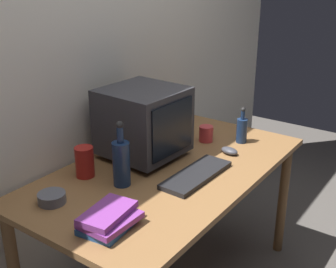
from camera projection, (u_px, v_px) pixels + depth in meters
back_wall at (92, 58)px, 2.27m from camera, size 4.00×0.08×2.50m
desk at (168, 182)px, 2.22m from camera, size 1.52×0.86×0.76m
crt_monitor at (143, 122)px, 2.24m from camera, size 0.40×0.40×0.37m
keyboard at (196, 175)px, 2.09m from camera, size 0.42×0.16×0.02m
computer_mouse at (229, 151)px, 2.34m from camera, size 0.08×0.11×0.04m
bottle_tall at (121, 162)px, 1.98m from camera, size 0.08×0.08×0.31m
bottle_short at (242, 129)px, 2.47m from camera, size 0.06×0.06×0.21m
book_stack at (109, 219)px, 1.68m from camera, size 0.25×0.19×0.08m
mug at (206, 133)px, 2.50m from camera, size 0.12×0.08×0.09m
cd_spindle at (52, 198)px, 1.86m from camera, size 0.12×0.12×0.04m
metal_canister at (85, 162)px, 2.07m from camera, size 0.09×0.09×0.15m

